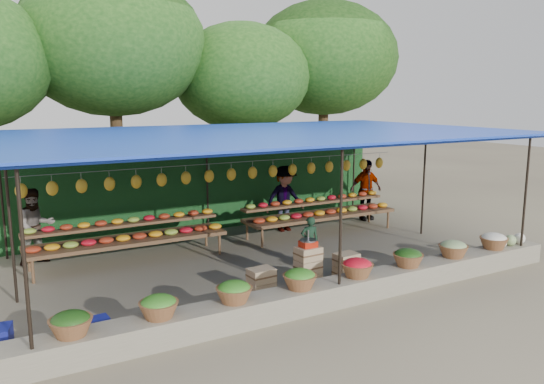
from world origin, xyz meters
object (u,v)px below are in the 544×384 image
weighing_scale (308,243)px  blue_crate_front (92,331)px  crate_counter (307,271)px  vendor_seated (310,241)px

weighing_scale → blue_crate_front: 4.10m
crate_counter → vendor_seated: bearing=54.3°
blue_crate_front → weighing_scale: bearing=1.3°
crate_counter → weighing_scale: (0.02, 0.00, 0.54)m
crate_counter → weighing_scale: weighing_scale is taller
crate_counter → blue_crate_front: 4.03m
crate_counter → vendor_seated: size_ratio=2.22×
vendor_seated → blue_crate_front: 4.97m
weighing_scale → vendor_seated: weighing_scale is taller
weighing_scale → blue_crate_front: bearing=-174.3°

